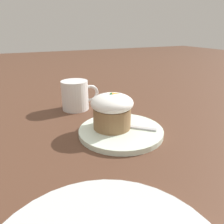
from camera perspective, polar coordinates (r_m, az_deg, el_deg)
ground_plane at (r=0.53m, az=2.32°, el=-5.67°), size 4.00×4.00×0.00m
dessert_plate at (r=0.52m, az=2.33°, el=-5.05°), size 0.20×0.20×0.01m
carrot_cake at (r=0.51m, az=0.00°, el=0.51°), size 0.10×0.10×0.09m
spoon at (r=0.53m, az=2.79°, el=-3.52°), size 0.10×0.09×0.01m
coffee_cup at (r=0.68m, az=-9.47°, el=4.35°), size 0.11×0.08×0.09m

